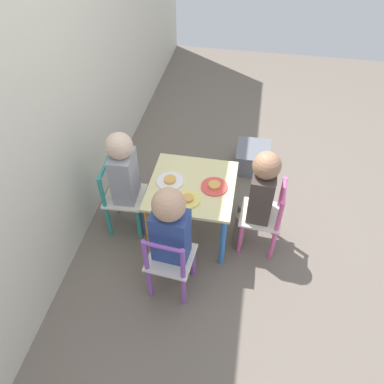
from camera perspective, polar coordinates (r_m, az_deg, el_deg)
ground_plane at (r=2.69m, az=0.00°, el=-5.76°), size 6.00×6.00×0.00m
house_wall at (r=2.14m, az=-22.21°, el=20.47°), size 6.00×0.06×2.60m
kids_table at (r=2.41m, az=0.00°, el=-0.08°), size 0.54×0.54×0.45m
chair_purple at (r=2.20m, az=-3.41°, el=-10.71°), size 0.28×0.28×0.53m
chair_teal at (r=2.58m, az=-10.62°, el=-0.89°), size 0.27×0.27×0.53m
chair_pink at (r=2.46m, az=10.93°, el=-3.82°), size 0.28×0.28×0.53m
child_left at (r=2.06m, az=-3.16°, el=-5.82°), size 0.23×0.21×0.80m
child_back at (r=2.41m, az=-9.93°, el=2.54°), size 0.21×0.22×0.79m
child_front at (r=2.31m, az=10.15°, el=-0.20°), size 0.21×0.22×0.78m
plate_left at (r=2.25m, az=-0.64°, el=-1.13°), size 0.15×0.15×0.03m
plate_back at (r=2.37m, az=-3.36°, el=1.73°), size 0.17×0.17×0.03m
plate_front at (r=2.34m, az=3.41°, el=0.89°), size 0.17×0.17×0.03m
storage_bin at (r=3.15m, az=9.22°, el=5.20°), size 0.31×0.27×0.19m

